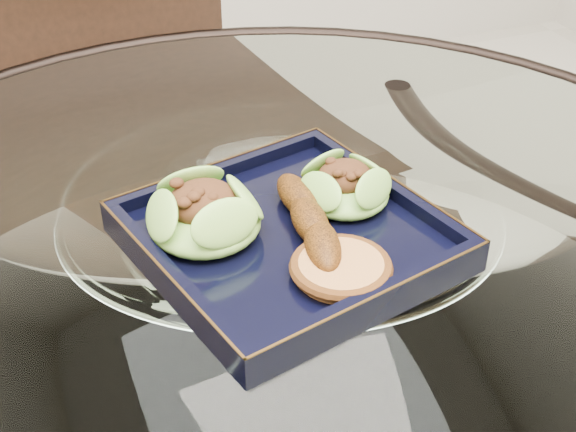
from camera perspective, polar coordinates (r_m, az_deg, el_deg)
name	(u,v)px	position (r m, az deg, el deg)	size (l,w,h in m)	color
dining_table	(281,356)	(0.91, -0.48, -9.95)	(1.13, 1.13, 0.77)	white
dining_chair	(134,154)	(1.34, -10.89, 4.38)	(0.50, 0.50, 1.04)	black
navy_plate	(288,241)	(0.78, 0.00, -1.81)	(0.27, 0.27, 0.02)	black
lettuce_wrap_left	(205,217)	(0.77, -5.94, -0.09)	(0.11, 0.11, 0.04)	#4E922A
lettuce_wrap_right	(345,189)	(0.82, 4.08, 1.95)	(0.09, 0.09, 0.03)	#57942B
roasted_plantain	(310,220)	(0.77, 1.55, -0.29)	(0.16, 0.03, 0.03)	#66340A
crumb_patty	(341,269)	(0.72, 3.78, -3.79)	(0.08, 0.08, 0.02)	#C68342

